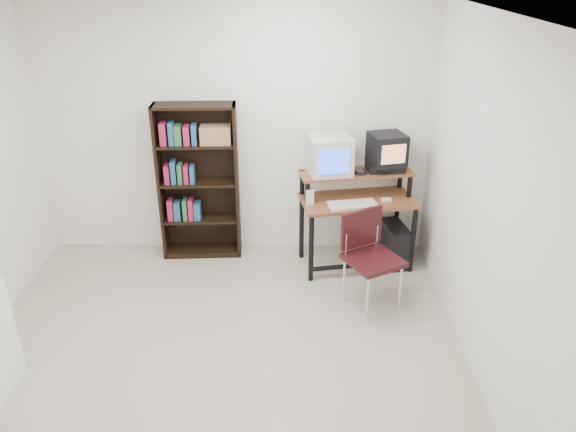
{
  "coord_description": "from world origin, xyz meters",
  "views": [
    {
      "loc": [
        0.6,
        -3.51,
        2.94
      ],
      "look_at": [
        0.56,
        1.1,
        0.78
      ],
      "focal_mm": 35.0,
      "sensor_mm": 36.0,
      "label": 1
    }
  ],
  "objects_px": {
    "pc_tower": "(394,244)",
    "bookshelf": "(199,179)",
    "computer_desk": "(357,204)",
    "crt_tv": "(387,149)",
    "school_chair": "(369,249)",
    "crt_monitor": "(329,155)"
  },
  "relations": [
    {
      "from": "pc_tower",
      "to": "school_chair",
      "type": "bearing_deg",
      "value": -127.27
    },
    {
      "from": "crt_monitor",
      "to": "bookshelf",
      "type": "xyz_separation_m",
      "value": [
        -1.32,
        0.15,
        -0.32
      ]
    },
    {
      "from": "crt_monitor",
      "to": "pc_tower",
      "type": "height_order",
      "value": "crt_monitor"
    },
    {
      "from": "crt_monitor",
      "to": "bookshelf",
      "type": "bearing_deg",
      "value": 162.69
    },
    {
      "from": "computer_desk",
      "to": "bookshelf",
      "type": "xyz_separation_m",
      "value": [
        -1.61,
        0.23,
        0.16
      ]
    },
    {
      "from": "computer_desk",
      "to": "crt_tv",
      "type": "xyz_separation_m",
      "value": [
        0.28,
        0.14,
        0.53
      ]
    },
    {
      "from": "school_chair",
      "to": "bookshelf",
      "type": "relative_size",
      "value": 0.55
    },
    {
      "from": "pc_tower",
      "to": "bookshelf",
      "type": "relative_size",
      "value": 0.28
    },
    {
      "from": "bookshelf",
      "to": "pc_tower",
      "type": "bearing_deg",
      "value": -8.81
    },
    {
      "from": "bookshelf",
      "to": "school_chair",
      "type": "bearing_deg",
      "value": -33.11
    },
    {
      "from": "computer_desk",
      "to": "crt_tv",
      "type": "distance_m",
      "value": 0.61
    },
    {
      "from": "crt_tv",
      "to": "crt_monitor",
      "type": "bearing_deg",
      "value": 170.58
    },
    {
      "from": "pc_tower",
      "to": "school_chair",
      "type": "xyz_separation_m",
      "value": [
        -0.37,
        -0.75,
        0.34
      ]
    },
    {
      "from": "pc_tower",
      "to": "bookshelf",
      "type": "height_order",
      "value": "bookshelf"
    },
    {
      "from": "pc_tower",
      "to": "school_chair",
      "type": "height_order",
      "value": "school_chair"
    },
    {
      "from": "computer_desk",
      "to": "pc_tower",
      "type": "xyz_separation_m",
      "value": [
        0.41,
        0.03,
        -0.47
      ]
    },
    {
      "from": "computer_desk",
      "to": "crt_tv",
      "type": "relative_size",
      "value": 3.03
    },
    {
      "from": "computer_desk",
      "to": "crt_tv",
      "type": "bearing_deg",
      "value": 15.39
    },
    {
      "from": "crt_monitor",
      "to": "school_chair",
      "type": "xyz_separation_m",
      "value": [
        0.33,
        -0.8,
        -0.61
      ]
    },
    {
      "from": "bookshelf",
      "to": "computer_desk",
      "type": "bearing_deg",
      "value": -11.38
    },
    {
      "from": "crt_tv",
      "to": "school_chair",
      "type": "xyz_separation_m",
      "value": [
        -0.24,
        -0.85,
        -0.65
      ]
    },
    {
      "from": "crt_tv",
      "to": "pc_tower",
      "type": "xyz_separation_m",
      "value": [
        0.13,
        -0.1,
        -0.99
      ]
    }
  ]
}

